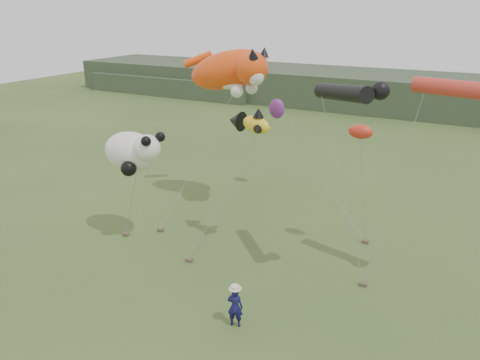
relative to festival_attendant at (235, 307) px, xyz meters
name	(u,v)px	position (x,y,z in m)	size (l,w,h in m)	color
ground	(191,310)	(-2.00, -0.03, -0.83)	(120.00, 120.00, 0.00)	#385123
headland	(374,91)	(-5.11, 44.66, 1.09)	(90.00, 13.00, 4.00)	#2D3D28
festival_attendant	(235,307)	(0.00, 0.00, 0.00)	(0.61, 0.40, 1.66)	#131349
sandbag_anchors	(236,249)	(-2.79, 5.23, -0.75)	(12.74, 6.08, 0.16)	brown
cat_kite	(233,70)	(-5.68, 10.31, 7.33)	(6.28, 3.37, 3.19)	#EF460F
fish_kite	(249,123)	(-2.52, 6.00, 5.59)	(2.54, 1.67, 1.28)	yellow
tube_kites	(404,90)	(4.30, 5.67, 7.67)	(7.49, 3.49, 1.42)	black
panda_kite	(133,151)	(-7.99, 4.11, 3.91)	(3.49, 2.26, 2.17)	white
misc_kites	(301,115)	(-2.04, 11.69, 4.87)	(7.86, 6.59, 1.63)	red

